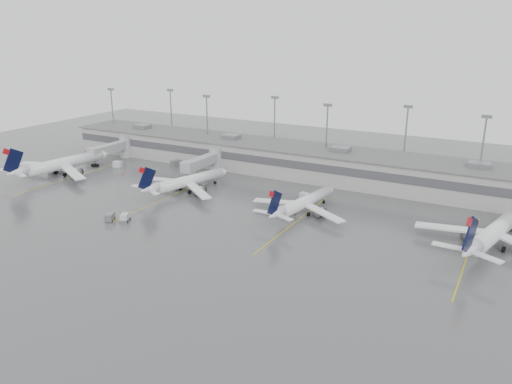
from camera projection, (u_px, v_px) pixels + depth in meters
The scene contains 20 objects.
ground at pixel (164, 244), 97.10m from camera, with size 260.00×260.00×0.00m, color #4B4C4E.
terminal at pixel (290, 159), 144.19m from camera, with size 152.00×17.00×9.45m.
light_masts at pixel (299, 129), 146.57m from camera, with size 142.40×8.00×20.60m.
jet_bridge_left at pixel (117, 148), 159.37m from camera, with size 4.00×17.20×7.00m.
jet_bridge_right at pixel (208, 161), 143.40m from camera, with size 4.00×17.20×7.00m.
stand_markings at pixel (229, 208), 117.13m from camera, with size 105.25×40.00×0.01m.
jet_far_left at pixel (61, 164), 142.48m from camera, with size 29.45×33.21×10.78m.
jet_mid_left at pixel (186, 181), 127.74m from camera, with size 24.16×27.48×9.14m.
jet_mid_right at pixel (303, 203), 112.33m from camera, with size 23.60×26.66×8.68m.
jet_far_right at pixel (494, 232), 94.51m from camera, with size 28.14×31.94×10.52m.
baggage_tug at pixel (125, 219), 108.41m from camera, with size 2.71×3.21×1.78m.
baggage_cart at pixel (110, 217), 108.81m from camera, with size 2.52×3.06×1.71m.
gse_uld_a at pixel (118, 164), 151.52m from camera, with size 2.55×1.70×1.81m, color silver.
gse_uld_b at pixel (203, 181), 135.23m from camera, with size 2.20×1.46×1.56m, color silver.
gse_uld_c at pixel (305, 196), 122.25m from camera, with size 2.47×1.65×1.75m, color silver.
gse_loader at pixel (176, 163), 152.47m from camera, with size 1.84×2.94×1.84m, color slate.
cone_a at pixel (123, 173), 144.25m from camera, with size 0.46×0.46×0.74m, color #FF3705.
cone_b at pixel (195, 177), 140.19m from camera, with size 0.42×0.42×0.66m, color #FF3705.
cone_c at pixel (273, 197), 123.59m from camera, with size 0.45×0.45×0.72m, color #FF3705.
cone_d at pixel (444, 224), 106.12m from camera, with size 0.45×0.45×0.72m, color #FF3705.
Camera 1 is at (58.45, -69.69, 39.75)m, focal length 35.00 mm.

